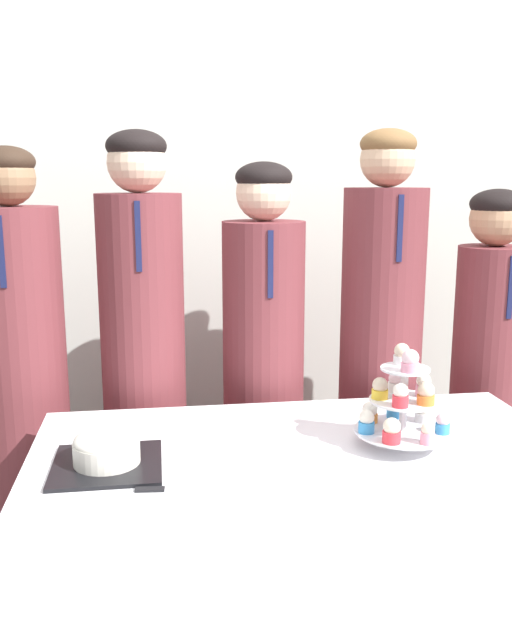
{
  "coord_description": "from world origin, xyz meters",
  "views": [
    {
      "loc": [
        -0.38,
        -1.29,
        1.45
      ],
      "look_at": [
        -0.12,
        0.43,
        1.09
      ],
      "focal_mm": 38.0,
      "sensor_mm": 36.0,
      "label": 1
    }
  ],
  "objects_px": {
    "round_cake": "(107,450)",
    "student_1": "(144,378)",
    "cake_knife": "(168,490)",
    "student_4": "(485,384)",
    "cupcake_stand": "(403,404)",
    "student_2": "(263,387)",
    "student_3": "(380,368)",
    "student_0": "(23,394)"
  },
  "relations": [
    {
      "from": "student_0",
      "to": "student_1",
      "type": "height_order",
      "value": "student_1"
    },
    {
      "from": "student_1",
      "to": "student_2",
      "type": "height_order",
      "value": "student_1"
    },
    {
      "from": "cake_knife",
      "to": "round_cake",
      "type": "bearing_deg",
      "value": 138.52
    },
    {
      "from": "student_2",
      "to": "student_4",
      "type": "xyz_separation_m",
      "value": [
        0.85,
        -0.0,
        -0.03
      ]
    },
    {
      "from": "student_0",
      "to": "student_3",
      "type": "relative_size",
      "value": 0.96
    },
    {
      "from": "round_cake",
      "to": "cake_knife",
      "type": "height_order",
      "value": "round_cake"
    },
    {
      "from": "cupcake_stand",
      "to": "student_0",
      "type": "height_order",
      "value": "student_0"
    },
    {
      "from": "cupcake_stand",
      "to": "student_3",
      "type": "xyz_separation_m",
      "value": [
        0.15,
        0.63,
        -0.08
      ]
    },
    {
      "from": "cake_knife",
      "to": "student_4",
      "type": "distance_m",
      "value": 1.45
    },
    {
      "from": "student_1",
      "to": "student_3",
      "type": "bearing_deg",
      "value": 0.0
    },
    {
      "from": "cupcake_stand",
      "to": "student_1",
      "type": "bearing_deg",
      "value": 138.22
    },
    {
      "from": "cupcake_stand",
      "to": "student_4",
      "type": "relative_size",
      "value": 0.2
    },
    {
      "from": "cake_knife",
      "to": "student_2",
      "type": "bearing_deg",
      "value": 71.66
    },
    {
      "from": "cake_knife",
      "to": "cupcake_stand",
      "type": "height_order",
      "value": "cupcake_stand"
    },
    {
      "from": "cupcake_stand",
      "to": "student_0",
      "type": "distance_m",
      "value": 1.28
    },
    {
      "from": "cupcake_stand",
      "to": "student_3",
      "type": "relative_size",
      "value": 0.17
    },
    {
      "from": "round_cake",
      "to": "student_4",
      "type": "height_order",
      "value": "student_4"
    },
    {
      "from": "student_0",
      "to": "student_1",
      "type": "distance_m",
      "value": 0.41
    },
    {
      "from": "student_3",
      "to": "cake_knife",
      "type": "bearing_deg",
      "value": -134.16
    },
    {
      "from": "cake_knife",
      "to": "student_4",
      "type": "xyz_separation_m",
      "value": [
        1.2,
        0.81,
        -0.04
      ]
    },
    {
      "from": "student_2",
      "to": "student_3",
      "type": "height_order",
      "value": "student_3"
    },
    {
      "from": "cake_knife",
      "to": "student_4",
      "type": "relative_size",
      "value": 0.16
    },
    {
      "from": "student_1",
      "to": "student_3",
      "type": "xyz_separation_m",
      "value": [
        0.85,
        0.0,
        0.0
      ]
    },
    {
      "from": "cupcake_stand",
      "to": "student_2",
      "type": "height_order",
      "value": "student_2"
    },
    {
      "from": "round_cake",
      "to": "student_3",
      "type": "distance_m",
      "value": 1.14
    },
    {
      "from": "round_cake",
      "to": "student_0",
      "type": "height_order",
      "value": "student_0"
    },
    {
      "from": "student_2",
      "to": "student_3",
      "type": "relative_size",
      "value": 0.93
    },
    {
      "from": "cupcake_stand",
      "to": "student_4",
      "type": "distance_m",
      "value": 0.86
    },
    {
      "from": "cupcake_stand",
      "to": "student_3",
      "type": "height_order",
      "value": "student_3"
    },
    {
      "from": "student_3",
      "to": "student_4",
      "type": "relative_size",
      "value": 1.14
    },
    {
      "from": "round_cake",
      "to": "cake_knife",
      "type": "distance_m",
      "value": 0.22
    },
    {
      "from": "cake_knife",
      "to": "student_0",
      "type": "bearing_deg",
      "value": 125.84
    },
    {
      "from": "round_cake",
      "to": "student_3",
      "type": "bearing_deg",
      "value": 34.79
    },
    {
      "from": "student_3",
      "to": "student_4",
      "type": "bearing_deg",
      "value": -0.0
    },
    {
      "from": "student_0",
      "to": "student_4",
      "type": "relative_size",
      "value": 1.1
    },
    {
      "from": "student_4",
      "to": "cake_knife",
      "type": "bearing_deg",
      "value": -146.07
    },
    {
      "from": "student_0",
      "to": "student_2",
      "type": "height_order",
      "value": "student_0"
    },
    {
      "from": "round_cake",
      "to": "student_1",
      "type": "distance_m",
      "value": 0.65
    },
    {
      "from": "cupcake_stand",
      "to": "student_1",
      "type": "height_order",
      "value": "student_1"
    },
    {
      "from": "round_cake",
      "to": "student_2",
      "type": "distance_m",
      "value": 0.82
    },
    {
      "from": "cake_knife",
      "to": "student_1",
      "type": "xyz_separation_m",
      "value": [
        -0.07,
        0.81,
        0.04
      ]
    },
    {
      "from": "student_3",
      "to": "student_4",
      "type": "distance_m",
      "value": 0.42
    }
  ]
}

